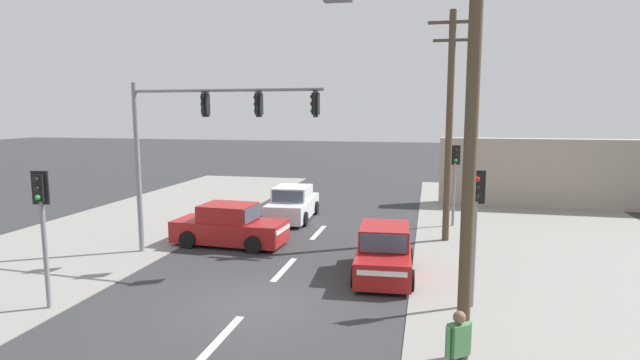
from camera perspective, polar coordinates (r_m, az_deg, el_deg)
ground_plane at (r=13.57m, az=-7.81°, el=-13.92°), size 140.00×140.00×0.00m
lane_dash_near at (r=11.87m, az=-11.30°, el=-17.30°), size 0.20×2.40×0.01m
lane_dash_mid at (r=16.25m, az=-4.11°, el=-10.14°), size 0.20×2.40×0.01m
lane_dash_far at (r=20.90m, az=-0.19°, el=-6.01°), size 0.20×2.40×0.01m
kerb_right_verge at (r=15.38m, az=29.62°, el=-12.21°), size 10.00×44.00×0.02m
kerb_left_verge at (r=21.03m, az=-26.24°, el=-6.73°), size 8.00×40.00×0.02m
utility_pole_foreground_right at (r=10.02m, az=16.32°, el=9.94°), size 3.78×0.32×10.15m
utility_pole_midground_right at (r=19.61m, az=14.57°, el=6.39°), size 1.80×0.26×8.72m
traffic_signal_mast at (r=17.33m, az=-13.84°, el=5.44°), size 6.88×0.67×6.00m
pedestal_signal_right_kerb at (r=13.17m, az=17.30°, el=-3.90°), size 0.44×0.29×3.56m
pedestal_signal_left_kerb at (r=14.30m, az=-29.16°, el=-3.64°), size 0.44×0.30×3.56m
pedestal_signal_far_median at (r=22.40m, az=15.13°, el=0.93°), size 0.44×0.31×3.56m
shopfront_wall_far at (r=28.75m, az=25.54°, el=0.68°), size 12.00×1.00×3.60m
hatchback_oncoming_mid at (r=15.57m, az=7.33°, el=-8.29°), size 1.95×3.72×1.53m
sedan_crossing_left at (r=23.34m, az=-3.13°, el=-2.79°), size 2.00×4.29×1.56m
sedan_oncoming_near at (r=19.18m, az=-10.30°, el=-5.26°), size 4.32×2.06×1.56m
pedestrian_at_kerb at (r=9.43m, az=15.51°, el=-18.21°), size 0.46×0.40×1.63m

